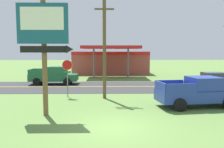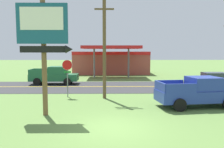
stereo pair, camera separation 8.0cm
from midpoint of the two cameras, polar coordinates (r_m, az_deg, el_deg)
name	(u,v)px [view 1 (the left image)]	position (r m, az deg, el deg)	size (l,w,h in m)	color
ground_plane	(115,128)	(11.28, 0.52, -13.12)	(180.00, 180.00, 0.00)	#5B7F3D
road_asphalt	(111,87)	(23.95, -0.30, -3.11)	(140.00, 8.00, 0.02)	#333335
road_centre_line	(111,87)	(23.95, -0.30, -3.08)	(126.00, 0.20, 0.01)	gold
motel_sign	(44,36)	(13.40, -16.41, 8.87)	(3.03, 0.54, 6.51)	brown
stop_sign	(67,72)	(18.66, -11.01, 0.56)	(0.80, 0.08, 2.95)	slate
utility_pole	(104,42)	(17.78, -2.01, 7.73)	(1.63, 0.26, 8.07)	brown
gas_station	(111,62)	(38.18, -0.42, 3.02)	(12.00, 11.50, 4.40)	#A84C42
pickup_blue_parked_on_lawn	(198,92)	(16.23, 20.17, -4.19)	(5.41, 2.74, 1.96)	#233893
pickup_green_on_road	(54,76)	(26.50, -14.00, -0.37)	(5.20, 2.24, 1.96)	#1E6038
car_red_mid_lane	(213,81)	(24.00, 23.41, -1.58)	(4.20, 2.00, 1.64)	red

